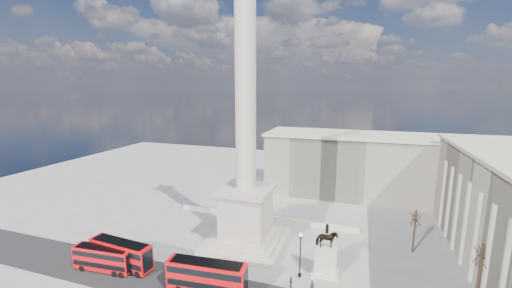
{
  "coord_description": "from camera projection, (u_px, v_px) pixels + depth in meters",
  "views": [
    {
      "loc": [
        19.0,
        -45.86,
        28.75
      ],
      "look_at": [
        2.85,
        2.14,
        19.53
      ],
      "focal_mm": 22.0,
      "sensor_mm": 36.0,
      "label": 1
    }
  ],
  "objects": [
    {
      "name": "equestrian_statue",
      "position": [
        326.0,
        257.0,
        48.39
      ],
      "size": [
        4.04,
        3.03,
        8.4
      ],
      "color": "beige",
      "rests_on": "ground"
    },
    {
      "name": "victorian_lamp",
      "position": [
        300.0,
        251.0,
        47.46
      ],
      "size": [
        0.62,
        0.62,
        7.22
      ],
      "rotation": [
        0.0,
        0.0,
        -0.32
      ],
      "color": "black",
      "rests_on": "ground"
    },
    {
      "name": "nelsons_column",
      "position": [
        246.0,
        177.0,
        56.22
      ],
      "size": [
        14.0,
        14.0,
        49.85
      ],
      "color": "#B6A797",
      "rests_on": "ground"
    },
    {
      "name": "ground",
      "position": [
        236.0,
        257.0,
        53.87
      ],
      "size": [
        180.0,
        180.0,
        0.0
      ],
      "primitive_type": "plane",
      "color": "gray",
      "rests_on": "ground"
    },
    {
      "name": "red_bus_e",
      "position": [
        104.0,
        258.0,
        49.49
      ],
      "size": [
        9.93,
        3.02,
        3.97
      ],
      "rotation": [
        0.0,
        0.0,
        0.08
      ],
      "color": "red",
      "rests_on": "ground"
    },
    {
      "name": "building_northeast",
      "position": [
        362.0,
        165.0,
        83.41
      ],
      "size": [
        51.0,
        17.0,
        16.6
      ],
      "color": "#B4A993",
      "rests_on": "ground"
    },
    {
      "name": "red_bus_a",
      "position": [
        121.0,
        254.0,
        50.3
      ],
      "size": [
        11.24,
        3.45,
        4.49
      ],
      "rotation": [
        0.0,
        0.0,
        -0.08
      ],
      "color": "red",
      "rests_on": "ground"
    },
    {
      "name": "bare_tree_mid",
      "position": [
        492.0,
        247.0,
        45.43
      ],
      "size": [
        1.98,
        1.98,
        7.5
      ],
      "rotation": [
        0.0,
        0.0,
        0.16
      ],
      "color": "#332319",
      "rests_on": "ground"
    },
    {
      "name": "pedestrian_walking",
      "position": [
        312.0,
        287.0,
        44.33
      ],
      "size": [
        0.81,
        0.72,
        1.87
      ],
      "primitive_type": "imported",
      "rotation": [
        0.0,
        0.0,
        0.49
      ],
      "color": "black",
      "rests_on": "ground"
    },
    {
      "name": "bare_tree_far",
      "position": [
        416.0,
        217.0,
        54.31
      ],
      "size": [
        2.02,
        2.02,
        8.23
      ],
      "rotation": [
        0.0,
        0.0,
        0.32
      ],
      "color": "#332319",
      "rests_on": "ground"
    },
    {
      "name": "balustrade_wall",
      "position": [
        264.0,
        218.0,
        68.69
      ],
      "size": [
        40.0,
        0.6,
        1.1
      ],
      "primitive_type": "cube",
      "color": "beige",
      "rests_on": "ground"
    },
    {
      "name": "bare_tree_near",
      "position": [
        482.0,
        254.0,
        41.73
      ],
      "size": [
        1.99,
        1.99,
        8.7
      ],
      "rotation": [
        0.0,
        0.0,
        0.24
      ],
      "color": "#332319",
      "rests_on": "ground"
    },
    {
      "name": "pedestrian_crossing",
      "position": [
        291.0,
        282.0,
        45.55
      ],
      "size": [
        0.76,
        1.05,
        1.65
      ],
      "primitive_type": "imported",
      "rotation": [
        0.0,
        0.0,
        2.0
      ],
      "color": "black",
      "rests_on": "ground"
    },
    {
      "name": "red_bus_b",
      "position": [
        207.0,
        276.0,
        44.2
      ],
      "size": [
        11.62,
        3.56,
        4.64
      ],
      "rotation": [
        0.0,
        0.0,
        0.08
      ],
      "color": "red",
      "rests_on": "ground"
    }
  ]
}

